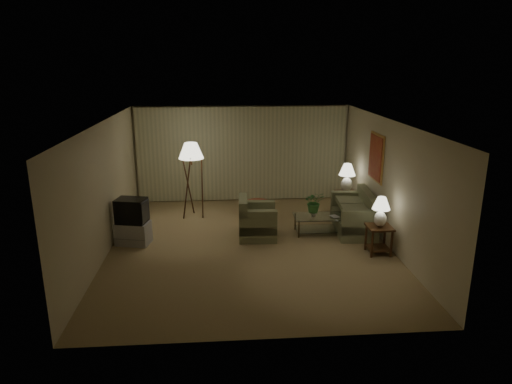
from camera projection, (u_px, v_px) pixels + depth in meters
ground at (250, 245)px, 9.98m from camera, size 7.00×7.00×0.00m
room_shell at (247, 153)px, 10.94m from camera, size 6.04×7.02×2.72m
sofa at (353, 216)px, 10.76m from camera, size 1.81×1.12×0.74m
armchair at (258, 222)px, 10.35m from camera, size 0.95×0.91×0.74m
side_table_near at (379, 235)px, 9.47m from camera, size 0.51×0.51×0.60m
side_table_far at (346, 199)px, 11.96m from camera, size 0.52×0.44×0.60m
table_lamp_near at (381, 209)px, 9.31m from camera, size 0.37×0.37×0.63m
table_lamp_far at (347, 175)px, 11.78m from camera, size 0.43×0.43×0.74m
coffee_table at (320, 222)px, 10.63m from camera, size 1.21×0.66×0.41m
tv_cabinet at (133, 233)px, 10.01m from camera, size 0.91×0.75×0.50m
crt_tv at (131, 211)px, 9.86m from camera, size 0.82×0.72×0.53m
floor_lamp at (192, 179)px, 11.55m from camera, size 0.63×0.63×1.93m
ottoman at (257, 209)px, 11.78m from camera, size 0.79×0.79×0.40m
vase at (314, 213)px, 10.56m from camera, size 0.17×0.17×0.14m
flowers at (314, 200)px, 10.47m from camera, size 0.47×0.41×0.50m
book at (332, 217)px, 10.51m from camera, size 0.23×0.27×0.02m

